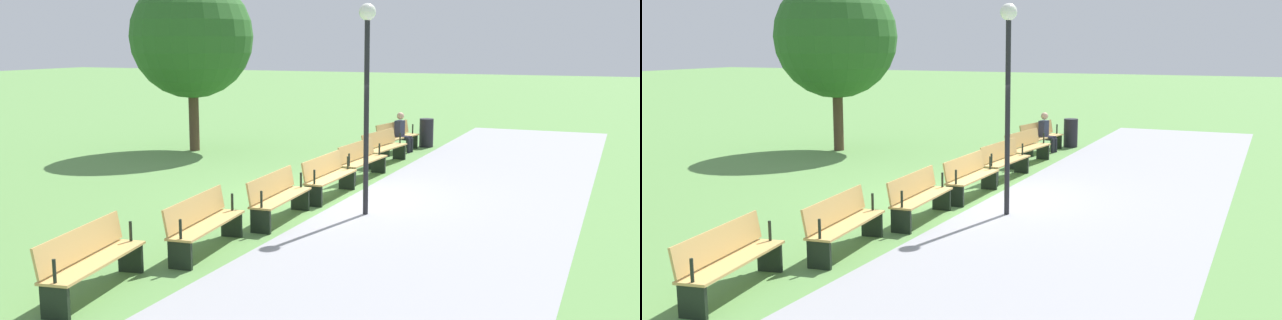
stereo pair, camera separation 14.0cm
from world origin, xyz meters
TOP-DOWN VIEW (x-y plane):
  - ground_plane at (0.00, 0.00)m, footprint 120.00×120.00m
  - path_paving at (0.00, 2.73)m, footprint 27.78×4.77m
  - bench_0 at (-6.74, -0.65)m, footprint 2.04×0.81m
  - bench_1 at (-4.51, -0.33)m, footprint 2.03×0.70m
  - bench_2 at (-2.26, -0.14)m, footprint 2.01×0.59m
  - bench_3 at (0.00, -0.07)m, footprint 1.99×0.47m
  - bench_4 at (2.26, -0.14)m, footprint 2.01×0.59m
  - bench_5 at (4.51, -0.33)m, footprint 2.03×0.70m
  - bench_6 at (6.74, -0.65)m, footprint 2.04×0.81m
  - person_seated at (-6.83, -0.49)m, footprint 0.39×0.56m
  - tree_0 at (-4.57, -6.44)m, footprint 3.70×3.70m
  - lamp_post at (1.13, 1.19)m, footprint 0.32×0.32m
  - trash_bin at (-8.13, -0.09)m, footprint 0.44×0.44m

SIDE VIEW (x-z plane):
  - ground_plane at x=0.00m, z-range 0.00..0.00m
  - path_paving at x=0.00m, z-range 0.00..0.01m
  - trash_bin at x=-8.13m, z-range 0.00..0.90m
  - bench_0 at x=-6.74m, z-range 0.04..0.93m
  - bench_1 at x=-4.51m, z-range 0.04..0.93m
  - bench_2 at x=-2.26m, z-range 0.04..0.93m
  - bench_3 at x=0.00m, z-range 0.04..0.93m
  - bench_4 at x=2.26m, z-range 0.04..0.93m
  - bench_5 at x=4.51m, z-range 0.04..0.93m
  - bench_6 at x=6.74m, z-range 0.04..0.93m
  - person_seated at x=-6.83m, z-range 0.04..1.24m
  - lamp_post at x=1.13m, z-range 0.79..4.80m
  - tree_0 at x=-4.57m, z-range 0.79..6.10m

